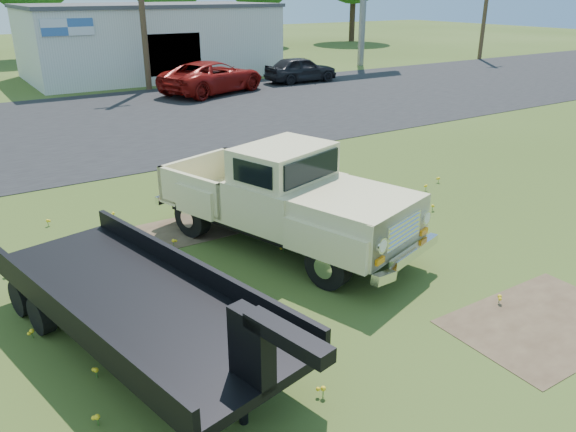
% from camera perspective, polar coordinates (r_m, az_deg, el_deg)
% --- Properties ---
extents(ground, '(140.00, 140.00, 0.00)m').
position_cam_1_polar(ground, '(10.56, 6.39, -5.68)').
color(ground, '#344817').
rests_on(ground, ground).
extents(asphalt_lot, '(90.00, 14.00, 0.02)m').
position_cam_1_polar(asphalt_lot, '(23.50, -17.36, 9.00)').
color(asphalt_lot, black).
rests_on(asphalt_lot, ground).
extents(dirt_patch_a, '(3.00, 2.00, 0.01)m').
position_cam_1_polar(dirt_patch_a, '(9.88, 24.60, -9.83)').
color(dirt_patch_a, '#493627').
rests_on(dirt_patch_a, ground).
extents(dirt_patch_b, '(2.20, 1.60, 0.01)m').
position_cam_1_polar(dirt_patch_b, '(12.41, -11.16, -1.60)').
color(dirt_patch_b, '#493627').
rests_on(dirt_patch_b, ground).
extents(commercial_building, '(14.20, 8.20, 4.15)m').
position_cam_1_polar(commercial_building, '(36.34, -13.90, 16.98)').
color(commercial_building, beige).
rests_on(commercial_building, ground).
extents(vintage_pickup_truck, '(3.90, 6.19, 2.10)m').
position_cam_1_polar(vintage_pickup_truck, '(11.21, -0.46, 2.01)').
color(vintage_pickup_truck, '#CEBF8A').
rests_on(vintage_pickup_truck, ground).
extents(flatbed_trailer, '(3.33, 6.47, 1.68)m').
position_cam_1_polar(flatbed_trailer, '(8.40, -15.26, -7.61)').
color(flatbed_trailer, black).
rests_on(flatbed_trailer, ground).
extents(red_pickup, '(6.28, 4.44, 1.59)m').
position_cam_1_polar(red_pickup, '(29.37, -7.64, 13.79)').
color(red_pickup, maroon).
rests_on(red_pickup, ground).
extents(dark_sedan, '(4.22, 1.80, 1.42)m').
position_cam_1_polar(dark_sedan, '(32.78, 1.31, 14.66)').
color(dark_sedan, black).
rests_on(dark_sedan, ground).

